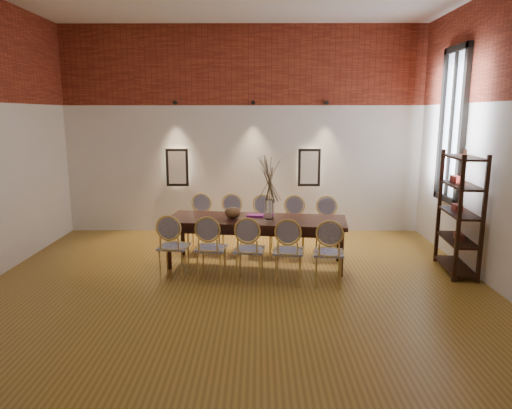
{
  "coord_description": "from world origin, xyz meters",
  "views": [
    {
      "loc": [
        0.32,
        -5.51,
        2.34
      ],
      "look_at": [
        0.27,
        0.95,
        1.05
      ],
      "focal_mm": 32.0,
      "sensor_mm": 36.0,
      "label": 1
    }
  ],
  "objects_px": {
    "chair_near_b": "(211,248)",
    "shelving_rack": "(460,213)",
    "chair_near_e": "(329,252)",
    "chair_far_c": "(262,225)",
    "chair_near_a": "(174,246)",
    "bowl": "(233,213)",
    "vase": "(269,209)",
    "chair_near_d": "(289,251)",
    "dining_table": "(256,242)",
    "chair_far_d": "(294,226)",
    "book": "(255,215)",
    "chair_far_b": "(230,224)",
    "chair_near_c": "(249,249)",
    "chair_far_a": "(199,223)",
    "chair_far_e": "(327,227)"
  },
  "relations": [
    {
      "from": "chair_near_b",
      "to": "shelving_rack",
      "type": "distance_m",
      "value": 3.69
    },
    {
      "from": "chair_near_e",
      "to": "chair_far_c",
      "type": "height_order",
      "value": "same"
    },
    {
      "from": "chair_near_a",
      "to": "bowl",
      "type": "height_order",
      "value": "chair_near_a"
    },
    {
      "from": "vase",
      "to": "shelving_rack",
      "type": "distance_m",
      "value": 2.82
    },
    {
      "from": "chair_near_a",
      "to": "chair_near_e",
      "type": "distance_m",
      "value": 2.2
    },
    {
      "from": "chair_near_d",
      "to": "chair_near_e",
      "type": "distance_m",
      "value": 0.55
    },
    {
      "from": "chair_near_e",
      "to": "chair_far_c",
      "type": "distance_m",
      "value": 1.81
    },
    {
      "from": "dining_table",
      "to": "chair_far_c",
      "type": "height_order",
      "value": "chair_far_c"
    },
    {
      "from": "chair_near_e",
      "to": "shelving_rack",
      "type": "height_order",
      "value": "shelving_rack"
    },
    {
      "from": "chair_near_a",
      "to": "chair_far_c",
      "type": "height_order",
      "value": "same"
    },
    {
      "from": "chair_far_d",
      "to": "book",
      "type": "height_order",
      "value": "chair_far_d"
    },
    {
      "from": "vase",
      "to": "shelving_rack",
      "type": "height_order",
      "value": "shelving_rack"
    },
    {
      "from": "chair_near_a",
      "to": "chair_far_b",
      "type": "xyz_separation_m",
      "value": [
        0.72,
        1.36,
        0.0
      ]
    },
    {
      "from": "dining_table",
      "to": "chair_near_e",
      "type": "bearing_deg",
      "value": -33.3
    },
    {
      "from": "chair_near_a",
      "to": "bowl",
      "type": "bearing_deg",
      "value": 42.13
    },
    {
      "from": "chair_near_c",
      "to": "chair_far_b",
      "type": "xyz_separation_m",
      "value": [
        -0.36,
        1.5,
        0.0
      ]
    },
    {
      "from": "chair_near_c",
      "to": "chair_far_d",
      "type": "xyz_separation_m",
      "value": [
        0.72,
        1.36,
        0.0
      ]
    },
    {
      "from": "chair_far_a",
      "to": "chair_far_c",
      "type": "xyz_separation_m",
      "value": [
        1.09,
        -0.14,
        0.0
      ]
    },
    {
      "from": "chair_near_e",
      "to": "chair_far_e",
      "type": "height_order",
      "value": "same"
    },
    {
      "from": "chair_near_c",
      "to": "chair_near_e",
      "type": "distance_m",
      "value": 1.1
    },
    {
      "from": "chair_near_d",
      "to": "vase",
      "type": "height_order",
      "value": "vase"
    },
    {
      "from": "chair_near_b",
      "to": "chair_near_d",
      "type": "height_order",
      "value": "same"
    },
    {
      "from": "chair_near_c",
      "to": "chair_far_c",
      "type": "xyz_separation_m",
      "value": [
        0.18,
        1.43,
        0.0
      ]
    },
    {
      "from": "chair_far_e",
      "to": "bowl",
      "type": "distance_m",
      "value": 1.69
    },
    {
      "from": "chair_far_b",
      "to": "bowl",
      "type": "bearing_deg",
      "value": 104.06
    },
    {
      "from": "dining_table",
      "to": "chair_near_b",
      "type": "distance_m",
      "value": 0.91
    },
    {
      "from": "dining_table",
      "to": "chair_near_b",
      "type": "height_order",
      "value": "chair_near_b"
    },
    {
      "from": "chair_far_d",
      "to": "vase",
      "type": "distance_m",
      "value": 0.91
    },
    {
      "from": "chair_far_d",
      "to": "chair_near_a",
      "type": "bearing_deg",
      "value": 41.21
    },
    {
      "from": "dining_table",
      "to": "chair_near_a",
      "type": "relative_size",
      "value": 2.92
    },
    {
      "from": "chair_near_a",
      "to": "chair_near_d",
      "type": "relative_size",
      "value": 1.0
    },
    {
      "from": "chair_near_b",
      "to": "bowl",
      "type": "xyz_separation_m",
      "value": [
        0.28,
        0.64,
        0.37
      ]
    },
    {
      "from": "shelving_rack",
      "to": "dining_table",
      "type": "bearing_deg",
      "value": -179.56
    },
    {
      "from": "chair_near_a",
      "to": "vase",
      "type": "height_order",
      "value": "vase"
    },
    {
      "from": "bowl",
      "to": "chair_near_b",
      "type": "bearing_deg",
      "value": -113.22
    },
    {
      "from": "chair_far_e",
      "to": "chair_near_b",
      "type": "bearing_deg",
      "value": 41.21
    },
    {
      "from": "chair_far_c",
      "to": "bowl",
      "type": "height_order",
      "value": "chair_far_c"
    },
    {
      "from": "chair_near_d",
      "to": "dining_table",
      "type": "bearing_deg",
      "value": 127.28
    },
    {
      "from": "dining_table",
      "to": "chair_far_c",
      "type": "distance_m",
      "value": 0.73
    },
    {
      "from": "dining_table",
      "to": "chair_near_c",
      "type": "xyz_separation_m",
      "value": [
        -0.09,
        -0.72,
        0.09
      ]
    },
    {
      "from": "dining_table",
      "to": "book",
      "type": "height_order",
      "value": "book"
    },
    {
      "from": "dining_table",
      "to": "shelving_rack",
      "type": "bearing_deg",
      "value": 2.05
    },
    {
      "from": "dining_table",
      "to": "chair_near_b",
      "type": "xyz_separation_m",
      "value": [
        -0.63,
        -0.65,
        0.09
      ]
    },
    {
      "from": "chair_near_a",
      "to": "shelving_rack",
      "type": "xyz_separation_m",
      "value": [
        4.19,
        0.31,
        0.43
      ]
    },
    {
      "from": "dining_table",
      "to": "chair_near_e",
      "type": "relative_size",
      "value": 2.92
    },
    {
      "from": "dining_table",
      "to": "chair_far_d",
      "type": "height_order",
      "value": "chair_far_d"
    },
    {
      "from": "chair_near_a",
      "to": "book",
      "type": "bearing_deg",
      "value": 39.04
    },
    {
      "from": "chair_near_d",
      "to": "bowl",
      "type": "bearing_deg",
      "value": 143.44
    },
    {
      "from": "book",
      "to": "chair_near_c",
      "type": "bearing_deg",
      "value": -94.95
    },
    {
      "from": "shelving_rack",
      "to": "chair_far_c",
      "type": "bearing_deg",
      "value": 166.91
    }
  ]
}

